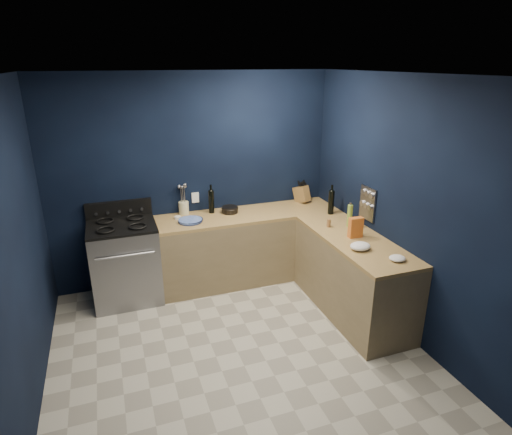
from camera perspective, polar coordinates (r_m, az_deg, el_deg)
name	(u,v)px	position (r m, az deg, el deg)	size (l,w,h in m)	color
floor	(238,353)	(4.42, -2.49, -17.62)	(3.50, 3.50, 0.02)	#B3AE9C
ceiling	(232,73)	(3.49, -3.17, 18.71)	(3.50, 3.50, 0.02)	silver
wall_back	(194,180)	(5.39, -8.28, 4.96)	(3.50, 0.02, 2.60)	black
wall_right	(402,208)	(4.55, 18.90, 1.20)	(0.02, 3.50, 2.60)	black
wall_left	(11,259)	(3.71, -29.91, -4.86)	(0.02, 3.50, 2.60)	black
wall_front	(335,350)	(2.34, 10.49, -17.02)	(3.50, 0.02, 2.60)	black
cab_back	(248,247)	(5.53, -1.03, -4.01)	(2.30, 0.63, 0.86)	#84714E
top_back	(248,215)	(5.36, -1.06, 0.38)	(2.30, 0.63, 0.04)	brown
cab_right	(352,277)	(4.92, 12.71, -7.77)	(0.63, 1.67, 0.86)	#84714E
top_right	(355,240)	(4.73, 13.13, -2.95)	(0.63, 1.67, 0.04)	brown
gas_range	(126,263)	(5.27, -17.04, -5.90)	(0.76, 0.66, 0.92)	gray
oven_door	(128,276)	(4.99, -16.81, -7.53)	(0.59, 0.02, 0.42)	black
cooktop	(121,226)	(5.08, -17.59, -1.08)	(0.76, 0.66, 0.03)	black
backguard	(119,209)	(5.33, -17.87, 1.08)	(0.76, 0.06, 0.20)	black
spice_panel	(368,203)	(4.99, 14.71, 1.83)	(0.02, 0.28, 0.38)	gray
wall_outlet	(195,198)	(5.43, -8.12, 2.66)	(0.09, 0.02, 0.13)	white
plate_stack	(190,221)	(5.11, -8.79, -0.42)	(0.28, 0.28, 0.03)	#355EAE
ramekin	(178,218)	(5.24, -10.42, -0.02)	(0.08, 0.08, 0.03)	white
utensil_crock	(184,208)	(5.39, -9.64, 1.30)	(0.12, 0.12, 0.16)	beige
wine_bottle_back	(211,202)	(5.35, -6.00, 2.09)	(0.07, 0.07, 0.28)	black
lemon_basket	(230,210)	(5.37, -3.52, 1.05)	(0.20, 0.20, 0.08)	black
knife_block	(302,194)	(5.79, 6.14, 3.11)	(0.12, 0.19, 0.21)	brown
wine_bottle_right	(331,203)	(5.36, 10.02, 1.98)	(0.07, 0.07, 0.29)	black
oil_bottle	(350,216)	(5.00, 12.43, 0.24)	(0.06, 0.06, 0.26)	#83A737
spice_jar_near	(329,223)	(4.97, 9.70, -0.73)	(0.04, 0.04, 0.10)	olive
spice_jar_far	(353,230)	(4.81, 12.79, -1.67)	(0.05, 0.05, 0.09)	olive
crouton_bag	(356,227)	(4.72, 13.19, -1.31)	(0.15, 0.07, 0.22)	red
towel_front	(360,246)	(4.45, 13.77, -3.75)	(0.21, 0.18, 0.07)	white
towel_end	(397,258)	(4.32, 18.38, -5.19)	(0.16, 0.14, 0.05)	white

